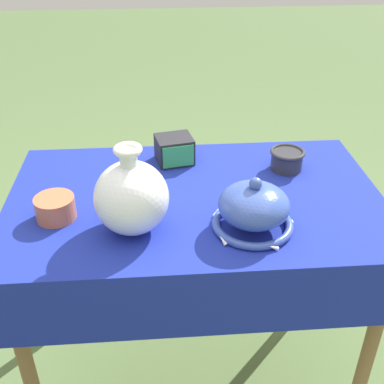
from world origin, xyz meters
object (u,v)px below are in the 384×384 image
Objects in this scene: mosaic_tile_box at (174,150)px; vase_tall_bulbous at (131,197)px; cup_wide_charcoal at (287,159)px; vase_dome_bell at (254,209)px; pot_squat_terracotta at (55,208)px.

vase_tall_bulbous is at bearing -119.94° from mosaic_tile_box.
mosaic_tile_box is 0.38m from cup_wide_charcoal.
vase_dome_bell reaches higher than pot_squat_terracotta.
vase_tall_bulbous is at bearing -148.84° from cup_wide_charcoal.
mosaic_tile_box reaches higher than cup_wide_charcoal.
vase_tall_bulbous is 1.07× the size of vase_dome_bell.
pot_squat_terracotta is at bearing -162.25° from cup_wide_charcoal.
vase_dome_bell is 2.09× the size of pot_squat_terracotta.
pot_squat_terracotta is at bearing 170.75° from vase_dome_bell.
mosaic_tile_box is at bearing 115.95° from vase_dome_bell.
vase_tall_bulbous is 2.18× the size of cup_wide_charcoal.
cup_wide_charcoal reaches higher than pot_squat_terracotta.
mosaic_tile_box is 1.19× the size of cup_wide_charcoal.
cup_wide_charcoal is (0.72, 0.23, 0.00)m from pot_squat_terracotta.
vase_tall_bulbous reaches higher than cup_wide_charcoal.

